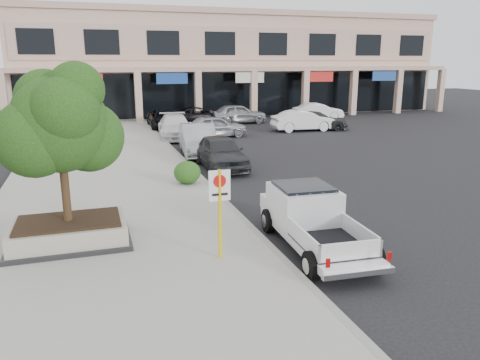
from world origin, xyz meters
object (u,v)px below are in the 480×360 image
object	(u,v)px
no_parking_sign	(220,202)
lot_car_d	(198,116)
planter	(70,232)
curb_car_b	(198,140)
curb_car_d	(165,119)
lot_car_c	(317,121)
lot_car_a	(215,126)
lot_car_e	(238,114)
curb_car_c	(175,127)
curb_car_a	(221,152)
planter_tree	(65,124)
lot_car_f	(318,111)
pickup_truck	(316,222)
lot_car_b	(303,121)

from	to	relation	value
no_parking_sign	lot_car_d	world-z (taller)	no_parking_sign
planter	curb_car_b	size ratio (longest dim) A/B	0.63
curb_car_d	lot_car_c	xyz separation A→B (m)	(10.66, -4.04, -0.04)
lot_car_a	lot_car_e	world-z (taller)	lot_car_e
curb_car_c	curb_car_a	bearing A→B (deg)	-81.22
planter_tree	lot_car_d	distance (m)	25.81
curb_car_b	lot_car_e	size ratio (longest dim) A/B	1.07
lot_car_d	lot_car_f	xyz separation A→B (m)	(10.79, 0.07, 0.00)
planter	lot_car_d	xyz separation A→B (m)	(9.16, 24.18, 0.23)
planter_tree	curb_car_b	bearing A→B (deg)	62.16
curb_car_d	lot_car_d	size ratio (longest dim) A/B	1.01
curb_car_a	curb_car_b	xyz separation A→B (m)	(-0.28, 3.62, 0.05)
no_parking_sign	lot_car_e	distance (m)	27.35
lot_car_d	lot_car_f	distance (m)	10.79
planter	pickup_truck	xyz separation A→B (m)	(6.38, -2.11, 0.33)
lot_car_c	lot_car_f	bearing A→B (deg)	-9.98
lot_car_a	lot_car_b	distance (m)	7.04
lot_car_b	curb_car_a	bearing A→B (deg)	140.63
curb_car_a	lot_car_b	xyz separation A→B (m)	(9.09, 10.04, -0.03)
curb_car_b	curb_car_c	world-z (taller)	curb_car_b
lot_car_f	lot_car_d	bearing A→B (deg)	96.85
no_parking_sign	curb_car_c	distance (m)	20.30
lot_car_f	curb_car_a	bearing A→B (deg)	146.62
pickup_truck	lot_car_b	xyz separation A→B (m)	(9.33, 20.44, -0.04)
lot_car_d	lot_car_e	distance (m)	3.27
curb_car_a	curb_car_c	bearing A→B (deg)	92.67
curb_car_c	lot_car_d	distance (m)	6.90
curb_car_a	lot_car_a	world-z (taller)	curb_car_a
curb_car_b	lot_car_d	size ratio (longest dim) A/B	0.99
curb_car_d	lot_car_a	bearing A→B (deg)	-62.74
curb_car_d	lot_car_d	distance (m)	3.31
lot_car_b	lot_car_c	bearing A→B (deg)	-76.87
planter	lot_car_e	world-z (taller)	lot_car_e
planter	no_parking_sign	world-z (taller)	no_parking_sign
curb_car_d	lot_car_c	bearing A→B (deg)	-19.05
no_parking_sign	lot_car_f	xyz separation A→B (m)	(16.27, 26.42, -0.92)
pickup_truck	lot_car_f	distance (m)	29.65
pickup_truck	lot_car_a	bearing A→B (deg)	86.63
lot_car_d	no_parking_sign	bearing A→B (deg)	157.96
curb_car_b	lot_car_a	size ratio (longest dim) A/B	1.16
lot_car_a	planter	bearing A→B (deg)	146.22
planter	lot_car_c	bearing A→B (deg)	47.63
planter	lot_car_c	size ratio (longest dim) A/B	0.69
curb_car_c	lot_car_c	world-z (taller)	curb_car_c
lot_car_b	lot_car_c	xyz separation A→B (m)	(1.20, 0.22, -0.08)
no_parking_sign	curb_car_c	world-z (taller)	no_parking_sign
curb_car_c	lot_car_f	world-z (taller)	curb_car_c
planter	curb_car_c	size ratio (longest dim) A/B	0.61
curb_car_a	curb_car_c	distance (m)	9.69
curb_car_c	lot_car_d	xyz separation A→B (m)	(3.00, 6.22, -0.05)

